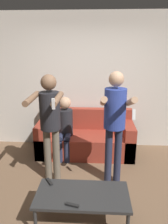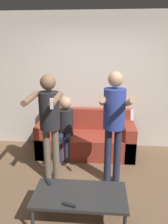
# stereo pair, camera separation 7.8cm
# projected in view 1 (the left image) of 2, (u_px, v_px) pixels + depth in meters

# --- Properties ---
(ground_plane) EXTENTS (14.00, 14.00, 0.00)m
(ground_plane) POSITION_uv_depth(u_px,v_px,m) (89.00, 200.00, 3.04)
(ground_plane) COLOR brown
(wall_back) EXTENTS (6.40, 0.06, 2.70)m
(wall_back) POSITION_uv_depth(u_px,v_px,m) (93.00, 82.00, 4.42)
(wall_back) COLOR silver
(wall_back) RESTS_ON ground_plane
(couch) EXTENTS (1.85, 0.79, 0.84)m
(couch) POSITION_uv_depth(u_px,v_px,m) (85.00, 139.00, 4.34)
(couch) COLOR #9E3828
(couch) RESTS_ON ground_plane
(person_standing_left) EXTENTS (0.42, 0.72, 1.69)m
(person_standing_left) POSITION_uv_depth(u_px,v_px,m) (50.00, 117.00, 3.20)
(person_standing_left) COLOR #6B6051
(person_standing_left) RESTS_ON ground_plane
(person_standing_right) EXTENTS (0.43, 0.72, 1.73)m
(person_standing_right) POSITION_uv_depth(u_px,v_px,m) (115.00, 117.00, 3.14)
(person_standing_right) COLOR #282D47
(person_standing_right) RESTS_ON ground_plane
(person_seated) EXTENTS (0.29, 0.52, 1.16)m
(person_seated) POSITION_uv_depth(u_px,v_px,m) (65.00, 125.00, 4.11)
(person_seated) COLOR #282D47
(person_seated) RESTS_ON ground_plane
(coffee_table) EXTENTS (1.10, 0.55, 0.40)m
(coffee_table) POSITION_uv_depth(u_px,v_px,m) (82.00, 196.00, 2.57)
(coffee_table) COLOR #2D2D2D
(coffee_table) RESTS_ON ground_plane
(remote_near) EXTENTS (0.15, 0.07, 0.02)m
(remote_near) POSITION_uv_depth(u_px,v_px,m) (72.00, 205.00, 2.36)
(remote_near) COLOR black
(remote_near) RESTS_ON coffee_table
(remote_far) EXTENTS (0.11, 0.15, 0.02)m
(remote_far) POSITION_uv_depth(u_px,v_px,m) (49.00, 182.00, 2.77)
(remote_far) COLOR black
(remote_far) RESTS_ON coffee_table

